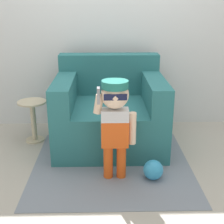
{
  "coord_description": "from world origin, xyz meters",
  "views": [
    {
      "loc": [
        -0.06,
        -2.96,
        1.47
      ],
      "look_at": [
        0.0,
        -0.21,
        0.49
      ],
      "focal_mm": 50.0,
      "sensor_mm": 36.0,
      "label": 1
    }
  ],
  "objects": [
    {
      "name": "side_table",
      "position": [
        -0.84,
        0.24,
        0.28
      ],
      "size": [
        0.31,
        0.31,
        0.46
      ],
      "color": "beige",
      "rests_on": "ground_plane"
    },
    {
      "name": "armchair",
      "position": [
        -0.01,
        0.18,
        0.34
      ],
      "size": [
        1.12,
        1.01,
        0.91
      ],
      "color": "#286B70",
      "rests_on": "ground_plane"
    },
    {
      "name": "wall_back",
      "position": [
        0.0,
        0.78,
        1.3
      ],
      "size": [
        10.0,
        0.05,
        2.6
      ],
      "color": "silver",
      "rests_on": "ground_plane"
    },
    {
      "name": "rug",
      "position": [
        0.0,
        -0.33,
        0.0
      ],
      "size": [
        1.47,
        1.41,
        0.01
      ],
      "color": "gray",
      "rests_on": "ground_plane"
    },
    {
      "name": "person_child",
      "position": [
        0.02,
        -0.55,
        0.58
      ],
      "size": [
        0.36,
        0.27,
        0.88
      ],
      "color": "#E05119",
      "rests_on": "ground_plane"
    },
    {
      "name": "toy_ball",
      "position": [
        0.35,
        -0.59,
        0.09
      ],
      "size": [
        0.17,
        0.17,
        0.17
      ],
      "color": "#3399D1",
      "rests_on": "ground_plane"
    },
    {
      "name": "ground_plane",
      "position": [
        0.0,
        0.0,
        0.0
      ],
      "size": [
        10.0,
        10.0,
        0.0
      ],
      "primitive_type": "plane",
      "color": "#ADA89E"
    }
  ]
}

